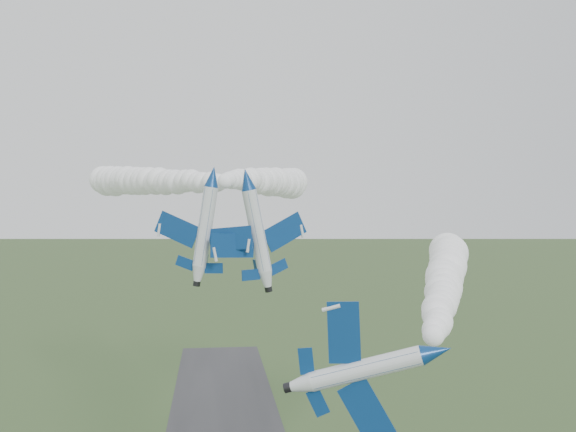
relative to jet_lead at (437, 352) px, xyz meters
name	(u,v)px	position (x,y,z in m)	size (l,w,h in m)	color
jet_lead	(437,352)	(0.00, 0.00, 0.00)	(6.70, 12.82, 10.39)	silver
smoke_trail_jet_lead	(445,280)	(12.11, 30.82, 1.73)	(5.92, 60.44, 5.92)	white
jet_pair_left	(212,176)	(-16.36, 23.85, 14.06)	(10.93, 12.81, 3.49)	silver
smoke_trail_jet_pair_left	(269,182)	(-7.63, 53.94, 14.85)	(5.53, 56.50, 5.53)	white
jet_pair_right	(247,179)	(-12.65, 23.55, 13.79)	(11.30, 13.29, 3.96)	silver
smoke_trail_jet_pair_right	(149,181)	(-26.46, 59.27, 15.06)	(5.62, 69.99, 5.62)	white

